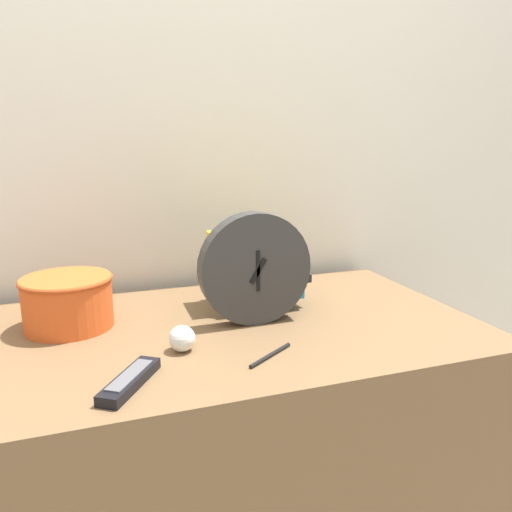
{
  "coord_description": "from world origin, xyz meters",
  "views": [
    {
      "loc": [
        -0.23,
        -0.73,
        1.17
      ],
      "look_at": [
        0.17,
        0.41,
        0.89
      ],
      "focal_mm": 35.0,
      "sensor_mm": 36.0,
      "label": 1
    }
  ],
  "objects": [
    {
      "name": "desk",
      "position": [
        0.0,
        0.34,
        0.37
      ],
      "size": [
        1.32,
        0.69,
        0.74
      ],
      "color": "brown",
      "rests_on": "ground_plane"
    },
    {
      "name": "tv_remote",
      "position": [
        -0.17,
        0.11,
        0.75
      ],
      "size": [
        0.13,
        0.16,
        0.02
      ],
      "color": "black",
      "rests_on": "desk"
    },
    {
      "name": "pen",
      "position": [
        0.11,
        0.15,
        0.75
      ],
      "size": [
        0.12,
        0.08,
        0.01
      ],
      "color": "black",
      "rests_on": "desk"
    },
    {
      "name": "desk_clock",
      "position": [
        0.14,
        0.34,
        0.87
      ],
      "size": [
        0.27,
        0.05,
        0.27
      ],
      "color": "#333333",
      "rests_on": "desk"
    },
    {
      "name": "wall_back",
      "position": [
        0.0,
        0.76,
        1.2
      ],
      "size": [
        6.0,
        0.04,
        2.4
      ],
      "color": "silver",
      "rests_on": "ground_plane"
    },
    {
      "name": "crumpled_paper_ball",
      "position": [
        -0.06,
        0.23,
        0.77
      ],
      "size": [
        0.05,
        0.05,
        0.05
      ],
      "color": "white",
      "rests_on": "desk"
    },
    {
      "name": "book_stack",
      "position": [
        0.19,
        0.47,
        0.84
      ],
      "size": [
        0.24,
        0.18,
        0.19
      ],
      "color": "#7A3899",
      "rests_on": "desk"
    },
    {
      "name": "basket",
      "position": [
        -0.28,
        0.45,
        0.81
      ],
      "size": [
        0.21,
        0.21,
        0.12
      ],
      "color": "#E05623",
      "rests_on": "desk"
    }
  ]
}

